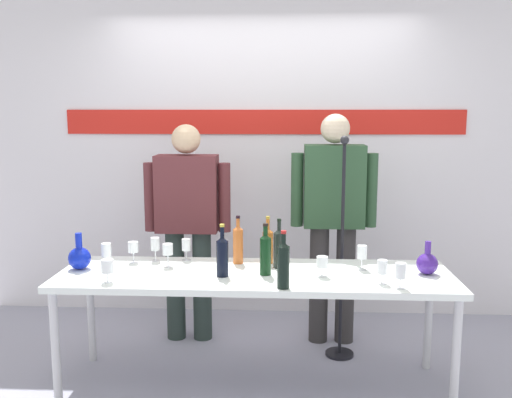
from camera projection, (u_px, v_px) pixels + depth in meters
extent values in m
plane|color=#9897AB|center=(255.00, 385.00, 3.51)|extent=(10.00, 10.00, 0.00)
cube|color=silver|center=(264.00, 138.00, 4.64)|extent=(4.71, 0.10, 3.00)
cube|color=red|center=(263.00, 122.00, 4.56)|extent=(3.29, 0.01, 0.20)
cube|color=white|center=(255.00, 276.00, 3.40)|extent=(2.41, 0.70, 0.04)
cylinder|color=silver|center=(56.00, 349.00, 3.22)|extent=(0.05, 0.05, 0.70)
cylinder|color=silver|center=(456.00, 358.00, 3.10)|extent=(0.05, 0.05, 0.70)
cylinder|color=silver|center=(91.00, 312.00, 3.81)|extent=(0.05, 0.05, 0.70)
cylinder|color=silver|center=(428.00, 319.00, 3.69)|extent=(0.05, 0.05, 0.70)
sphere|color=#0E21B6|center=(80.00, 258.00, 3.46)|extent=(0.14, 0.14, 0.14)
cylinder|color=#0E21B6|center=(79.00, 241.00, 3.44)|extent=(0.04, 0.04, 0.10)
sphere|color=#42218B|center=(427.00, 264.00, 3.35)|extent=(0.13, 0.13, 0.13)
cylinder|color=#42218B|center=(428.00, 248.00, 3.34)|extent=(0.04, 0.04, 0.09)
cylinder|color=#26322E|center=(176.00, 285.00, 4.19)|extent=(0.14, 0.14, 0.84)
cylinder|color=#26322E|center=(202.00, 285.00, 4.18)|extent=(0.14, 0.14, 0.84)
cube|color=#5A282D|center=(187.00, 193.00, 4.07)|extent=(0.45, 0.22, 0.57)
cylinder|color=#5A282D|center=(150.00, 197.00, 4.09)|extent=(0.09, 0.09, 0.51)
cylinder|color=#5A282D|center=(224.00, 198.00, 4.06)|extent=(0.09, 0.09, 0.51)
sphere|color=#D7B38D|center=(186.00, 139.00, 4.01)|extent=(0.21, 0.21, 0.21)
cylinder|color=#312E2E|center=(319.00, 284.00, 4.13)|extent=(0.14, 0.14, 0.88)
cylinder|color=#312E2E|center=(345.00, 284.00, 4.12)|extent=(0.14, 0.14, 0.88)
cube|color=#2B4B30|center=(334.00, 186.00, 4.01)|extent=(0.43, 0.22, 0.60)
cylinder|color=#2B4B30|center=(297.00, 190.00, 4.03)|extent=(0.09, 0.09, 0.54)
cylinder|color=#2B4B30|center=(371.00, 190.00, 4.00)|extent=(0.09, 0.09, 0.54)
sphere|color=beige|center=(335.00, 129.00, 3.94)|extent=(0.21, 0.21, 0.21)
cylinder|color=black|center=(222.00, 259.00, 3.31)|extent=(0.07, 0.07, 0.22)
cone|color=black|center=(222.00, 239.00, 3.29)|extent=(0.07, 0.07, 0.03)
cylinder|color=black|center=(222.00, 234.00, 3.28)|extent=(0.03, 0.03, 0.09)
cylinder|color=gold|center=(222.00, 225.00, 3.28)|extent=(0.03, 0.03, 0.02)
cylinder|color=black|center=(265.00, 256.00, 3.34)|extent=(0.07, 0.07, 0.23)
cone|color=black|center=(265.00, 236.00, 3.32)|extent=(0.07, 0.07, 0.03)
cylinder|color=black|center=(265.00, 232.00, 3.32)|extent=(0.03, 0.03, 0.07)
cylinder|color=black|center=(265.00, 225.00, 3.31)|extent=(0.03, 0.03, 0.02)
cylinder|color=black|center=(279.00, 250.00, 3.49)|extent=(0.07, 0.07, 0.22)
cone|color=black|center=(279.00, 231.00, 3.47)|extent=(0.07, 0.07, 0.03)
cylinder|color=black|center=(279.00, 227.00, 3.47)|extent=(0.02, 0.02, 0.08)
cylinder|color=black|center=(279.00, 220.00, 3.46)|extent=(0.03, 0.03, 0.02)
cylinder|color=#C96924|center=(268.00, 248.00, 3.60)|extent=(0.07, 0.07, 0.21)
cone|color=#C96924|center=(268.00, 230.00, 3.58)|extent=(0.07, 0.07, 0.03)
cylinder|color=#C96924|center=(268.00, 225.00, 3.57)|extent=(0.02, 0.02, 0.09)
cylinder|color=#B5942E|center=(268.00, 218.00, 3.57)|extent=(0.03, 0.03, 0.02)
cylinder|color=#CC652B|center=(238.00, 246.00, 3.59)|extent=(0.07, 0.07, 0.23)
cone|color=#CC652B|center=(238.00, 228.00, 3.57)|extent=(0.07, 0.07, 0.03)
cylinder|color=#CC652B|center=(238.00, 224.00, 3.57)|extent=(0.02, 0.02, 0.07)
cylinder|color=black|center=(238.00, 217.00, 3.56)|extent=(0.03, 0.03, 0.02)
cylinder|color=black|center=(283.00, 268.00, 3.08)|extent=(0.07, 0.07, 0.24)
cone|color=black|center=(284.00, 245.00, 3.06)|extent=(0.07, 0.07, 0.03)
cylinder|color=black|center=(284.00, 240.00, 3.06)|extent=(0.03, 0.03, 0.07)
cylinder|color=#B4211F|center=(284.00, 232.00, 3.05)|extent=(0.03, 0.03, 0.02)
cylinder|color=white|center=(108.00, 282.00, 3.20)|extent=(0.05, 0.05, 0.00)
cylinder|color=white|center=(108.00, 277.00, 3.20)|extent=(0.01, 0.01, 0.06)
cylinder|color=white|center=(107.00, 266.00, 3.19)|extent=(0.07, 0.07, 0.08)
cylinder|color=white|center=(168.00, 266.00, 3.53)|extent=(0.06, 0.06, 0.00)
cylinder|color=white|center=(168.00, 260.00, 3.52)|extent=(0.01, 0.01, 0.08)
cylinder|color=white|center=(168.00, 249.00, 3.51)|extent=(0.07, 0.07, 0.07)
cylinder|color=white|center=(134.00, 262.00, 3.63)|extent=(0.06, 0.06, 0.00)
cylinder|color=white|center=(134.00, 257.00, 3.62)|extent=(0.01, 0.01, 0.07)
cylinder|color=white|center=(133.00, 247.00, 3.61)|extent=(0.07, 0.07, 0.07)
cylinder|color=white|center=(156.00, 261.00, 3.67)|extent=(0.06, 0.06, 0.00)
cylinder|color=white|center=(155.00, 255.00, 3.66)|extent=(0.01, 0.01, 0.07)
cylinder|color=white|center=(155.00, 244.00, 3.65)|extent=(0.06, 0.06, 0.08)
cylinder|color=white|center=(186.00, 260.00, 3.68)|extent=(0.06, 0.06, 0.00)
cylinder|color=white|center=(186.00, 255.00, 3.68)|extent=(0.01, 0.01, 0.06)
cylinder|color=white|center=(186.00, 245.00, 3.66)|extent=(0.06, 0.06, 0.08)
cylinder|color=white|center=(107.00, 267.00, 3.51)|extent=(0.06, 0.06, 0.00)
cylinder|color=white|center=(107.00, 262.00, 3.51)|extent=(0.01, 0.01, 0.07)
cylinder|color=white|center=(106.00, 250.00, 3.49)|extent=(0.06, 0.06, 0.09)
cylinder|color=white|center=(400.00, 288.00, 3.10)|extent=(0.06, 0.06, 0.00)
cylinder|color=white|center=(400.00, 283.00, 3.09)|extent=(0.01, 0.01, 0.06)
cylinder|color=white|center=(401.00, 271.00, 3.08)|extent=(0.06, 0.06, 0.09)
cylinder|color=white|center=(361.00, 269.00, 3.46)|extent=(0.06, 0.06, 0.00)
cylinder|color=white|center=(362.00, 264.00, 3.45)|extent=(0.01, 0.01, 0.07)
cylinder|color=white|center=(362.00, 252.00, 3.44)|extent=(0.06, 0.06, 0.08)
cylinder|color=white|center=(382.00, 283.00, 3.18)|extent=(0.05, 0.05, 0.00)
cylinder|color=white|center=(382.00, 278.00, 3.17)|extent=(0.01, 0.01, 0.06)
cylinder|color=white|center=(382.00, 267.00, 3.16)|extent=(0.06, 0.06, 0.08)
cylinder|color=white|center=(322.00, 276.00, 3.32)|extent=(0.06, 0.06, 0.00)
cylinder|color=white|center=(322.00, 272.00, 3.31)|extent=(0.01, 0.01, 0.06)
cylinder|color=white|center=(322.00, 262.00, 3.30)|extent=(0.07, 0.07, 0.07)
cylinder|color=black|center=(339.00, 354.00, 3.94)|extent=(0.20, 0.20, 0.02)
cylinder|color=black|center=(342.00, 253.00, 3.82)|extent=(0.02, 0.02, 1.50)
sphere|color=#232328|center=(345.00, 140.00, 3.70)|extent=(0.06, 0.06, 0.06)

